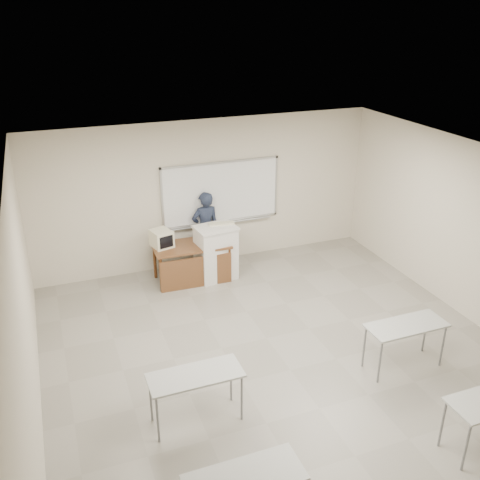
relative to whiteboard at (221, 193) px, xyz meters
name	(u,v)px	position (x,y,z in m)	size (l,w,h in m)	color
floor	(290,370)	(-0.30, -3.97, -1.49)	(7.00, 8.00, 0.01)	gray
whiteboard	(221,193)	(0.00, 0.00, 0.00)	(2.48, 0.10, 1.31)	white
student_desks	(341,390)	(-0.30, -5.32, -0.81)	(4.40, 2.20, 0.73)	#A1A29D
instructor_desk	(193,256)	(-0.85, -0.78, -0.93)	(1.46, 0.73, 0.75)	brown
podium	(216,252)	(-0.38, -0.77, -0.93)	(0.78, 0.57, 1.09)	white
crt_monitor	(161,239)	(-1.40, -0.54, -0.57)	(0.36, 0.41, 0.34)	beige
laptop	(213,241)	(-0.45, -0.79, -0.67)	(0.36, 0.33, 0.26)	black
mouse	(204,246)	(-0.65, -0.87, -0.71)	(0.10, 0.06, 0.04)	#A7AAAE
keyboard	(222,224)	(-0.23, -0.69, -0.37)	(0.49, 0.16, 0.03)	beige
presenter	(205,229)	(-0.37, -0.08, -0.69)	(0.58, 0.38, 1.57)	black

